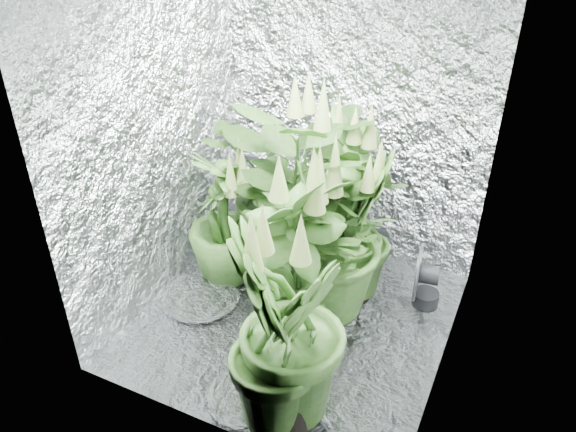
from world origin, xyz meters
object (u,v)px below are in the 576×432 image
Objects in this scene: plant_d at (225,221)px; plant_g at (285,334)px; plant_c at (354,230)px; plant_a at (302,186)px; circulation_fan at (422,281)px; plant_b at (348,199)px; plant_e at (319,238)px; plant_f at (295,270)px.

plant_d is 1.13m from plant_g.
plant_g reaches higher than plant_c.
plant_a is 3.48× the size of circulation_fan.
plant_g reaches higher than plant_b.
plant_g is at bearing -115.63° from circulation_fan.
plant_a is 0.41m from plant_e.
plant_f reaches higher than plant_e.
circulation_fan is at bearing -13.57° from plant_b.
plant_c is (0.35, -0.08, -0.15)m from plant_a.
plant_d is at bearing 133.76° from plant_g.
plant_d is 0.81× the size of plant_e.
plant_c is at bearing -13.65° from plant_a.
plant_g is (0.77, -0.81, 0.13)m from plant_d.
plant_g is (0.40, -1.06, -0.07)m from plant_a.
plant_f is at bearing 109.56° from plant_g.
plant_g is 1.17m from circulation_fan.
plant_c is 0.98m from plant_g.
plant_f is at bearing -99.63° from plant_c.
plant_a is 1.36× the size of plant_c.
plant_b is 1.13× the size of plant_c.
plant_a is at bearing 172.22° from circulation_fan.
plant_c is at bearing -175.43° from circulation_fan.
plant_g is at bearing -46.24° from plant_d.
plant_e is 0.69m from circulation_fan.
plant_a reaches higher than plant_f.
plant_e is 2.88× the size of circulation_fan.
plant_b is 0.96× the size of plant_f.
circulation_fan is (0.74, 0.00, -0.43)m from plant_a.
plant_a is at bearing 166.35° from plant_c.
plant_d is at bearing -175.14° from circulation_fan.
plant_d is (-0.60, -0.38, -0.10)m from plant_b.
circulation_fan is at bearing 33.02° from plant_e.
plant_c is at bearing 12.94° from plant_d.
plant_c is 0.89× the size of plant_e.
plant_g is 2.97× the size of circulation_fan.
plant_a is at bearing 110.84° from plant_g.
plant_a is 1.17× the size of plant_g.
plant_a is 0.39m from plant_c.
plant_e is at bearing 92.13° from plant_f.
plant_f is (0.01, -0.32, 0.02)m from plant_e.
plant_a is 0.28m from plant_b.
plant_d is (-0.37, -0.25, -0.20)m from plant_a.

